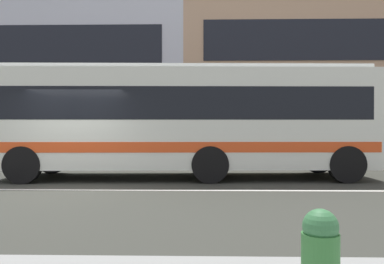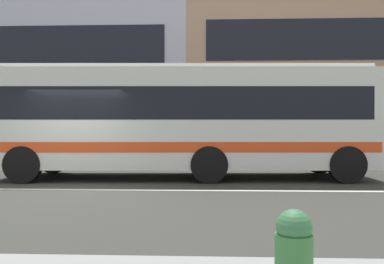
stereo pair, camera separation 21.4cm
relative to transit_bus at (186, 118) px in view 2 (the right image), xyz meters
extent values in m
plane|color=#363830|center=(-2.89, -2.40, -1.78)|extent=(160.00, 160.00, 0.00)
cube|color=silver|center=(-2.89, -2.40, -1.78)|extent=(60.00, 0.16, 0.01)
cube|color=silver|center=(0.00, 0.00, -0.05)|extent=(10.77, 3.01, 2.76)
cube|color=black|center=(0.00, 0.00, 0.36)|extent=(10.13, 3.01, 0.88)
cube|color=#E54C1D|center=(0.00, 0.00, -0.81)|extent=(10.56, 3.03, 0.28)
cube|color=silver|center=(0.00, 0.00, 1.39)|extent=(10.33, 2.58, 0.12)
cube|color=black|center=(-5.34, -0.21, 0.36)|extent=(0.12, 2.18, 0.97)
cylinder|color=black|center=(-4.29, -1.37, -1.28)|extent=(1.01, 0.32, 1.00)
cylinder|color=black|center=(-4.38, 1.02, -1.28)|extent=(1.01, 0.32, 1.00)
cylinder|color=black|center=(0.70, -1.17, -1.28)|extent=(1.01, 0.32, 1.00)
cylinder|color=black|center=(0.60, 1.22, -1.28)|extent=(1.01, 0.32, 1.00)
cylinder|color=black|center=(4.38, -1.02, -1.28)|extent=(1.01, 0.32, 1.00)
cylinder|color=black|center=(4.29, 1.37, -1.28)|extent=(1.01, 0.32, 1.00)
sphere|color=#377543|center=(1.21, -9.39, -0.91)|extent=(0.22, 0.22, 0.22)
camera|label=1|loc=(0.47, -11.91, -0.28)|focal=37.60mm
camera|label=2|loc=(0.68, -11.91, -0.28)|focal=37.60mm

